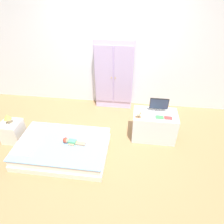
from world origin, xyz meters
TOP-DOWN VIEW (x-y plane):
  - ground_plane at (0.00, 0.00)m, footprint 10.00×10.00m
  - back_wall at (0.00, 1.57)m, footprint 6.40×0.05m
  - bed at (-0.67, -0.23)m, footprint 1.51×0.99m
  - pillow at (-1.22, -0.23)m, footprint 0.32×0.71m
  - doll at (-0.54, -0.21)m, footprint 0.39×0.14m
  - nightstand at (-1.70, 0.00)m, footprint 0.34×0.34m
  - table_lamp at (-1.70, 0.00)m, footprint 0.13×0.13m
  - wardrobe at (0.01, 1.41)m, footprint 0.80×0.26m
  - tv_stand at (0.87, 0.42)m, footprint 0.78×0.47m
  - tv_monitor at (0.91, 0.49)m, footprint 0.32×0.10m
  - rocking_horse_toy at (0.58, 0.27)m, footprint 0.11×0.04m
  - book_green at (0.93, 0.31)m, footprint 0.13×0.08m
  - book_red at (1.08, 0.31)m, footprint 0.13×0.09m

SIDE VIEW (x-z plane):
  - ground_plane at x=0.00m, z-range -0.02..0.00m
  - bed at x=-0.67m, z-range 0.00..0.25m
  - nightstand at x=-1.70m, z-range 0.00..0.39m
  - tv_stand at x=0.87m, z-range 0.00..0.53m
  - pillow at x=-1.22m, z-range 0.25..0.30m
  - doll at x=-0.54m, z-range 0.24..0.33m
  - table_lamp at x=-1.70m, z-range 0.42..0.60m
  - book_red at x=1.08m, z-range 0.53..0.54m
  - book_green at x=0.93m, z-range 0.53..0.55m
  - rocking_horse_toy at x=0.58m, z-range 0.53..0.66m
  - tv_monitor at x=0.91m, z-range 0.55..0.82m
  - wardrobe at x=0.01m, z-range 0.00..1.53m
  - back_wall at x=0.00m, z-range 0.00..2.70m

